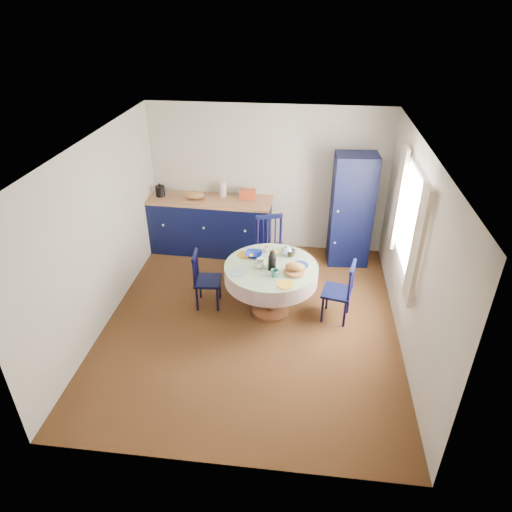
% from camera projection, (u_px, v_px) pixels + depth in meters
% --- Properties ---
extents(floor, '(4.50, 4.50, 0.00)m').
position_uv_depth(floor, '(251.00, 321.00, 6.40)').
color(floor, black).
rests_on(floor, ground).
extents(ceiling, '(4.50, 4.50, 0.00)m').
position_uv_depth(ceiling, '(250.00, 146.00, 5.13)').
color(ceiling, white).
rests_on(ceiling, wall_back).
extents(wall_back, '(4.00, 0.02, 2.50)m').
position_uv_depth(wall_back, '(268.00, 180.00, 7.69)').
color(wall_back, beige).
rests_on(wall_back, floor).
extents(wall_left, '(0.02, 4.50, 2.50)m').
position_uv_depth(wall_left, '(100.00, 235.00, 5.97)').
color(wall_left, beige).
rests_on(wall_left, floor).
extents(wall_right, '(0.02, 4.50, 2.50)m').
position_uv_depth(wall_right, '(413.00, 253.00, 5.56)').
color(wall_right, beige).
rests_on(wall_right, floor).
extents(window, '(0.10, 1.74, 1.45)m').
position_uv_depth(window, '(409.00, 222.00, 5.68)').
color(window, white).
rests_on(window, wall_right).
extents(kitchen_counter, '(2.22, 0.76, 1.22)m').
position_uv_depth(kitchen_counter, '(209.00, 224.00, 7.93)').
color(kitchen_counter, black).
rests_on(kitchen_counter, floor).
extents(pantry_cabinet, '(0.68, 0.51, 1.87)m').
position_uv_depth(pantry_cabinet, '(351.00, 211.00, 7.37)').
color(pantry_cabinet, black).
rests_on(pantry_cabinet, floor).
extents(dining_table, '(1.28, 1.28, 1.06)m').
position_uv_depth(dining_table, '(272.00, 274.00, 6.26)').
color(dining_table, brown).
rests_on(dining_table, floor).
extents(chair_left, '(0.40, 0.41, 0.86)m').
position_uv_depth(chair_left, '(205.00, 279.00, 6.53)').
color(chair_left, black).
rests_on(chair_left, floor).
extents(chair_far, '(0.56, 0.55, 1.02)m').
position_uv_depth(chair_far, '(271.00, 248.00, 7.16)').
color(chair_far, black).
rests_on(chair_far, floor).
extents(chair_right, '(0.46, 0.48, 0.90)m').
position_uv_depth(chair_right, '(340.00, 291.00, 6.24)').
color(chair_right, black).
rests_on(chair_right, floor).
extents(mug_a, '(0.12, 0.12, 0.09)m').
position_uv_depth(mug_a, '(259.00, 265.00, 6.13)').
color(mug_a, silver).
rests_on(mug_a, dining_table).
extents(mug_b, '(0.11, 0.11, 0.10)m').
position_uv_depth(mug_b, '(275.00, 273.00, 5.95)').
color(mug_b, '#2B6A5E').
rests_on(mug_b, dining_table).
extents(mug_c, '(0.13, 0.13, 0.10)m').
position_uv_depth(mug_c, '(291.00, 253.00, 6.40)').
color(mug_c, black).
rests_on(mug_c, dining_table).
extents(mug_d, '(0.09, 0.09, 0.09)m').
position_uv_depth(mug_d, '(266.00, 250.00, 6.50)').
color(mug_d, silver).
rests_on(mug_d, dining_table).
extents(cobalt_bowl, '(0.24, 0.24, 0.06)m').
position_uv_depth(cobalt_bowl, '(254.00, 254.00, 6.41)').
color(cobalt_bowl, navy).
rests_on(cobalt_bowl, dining_table).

